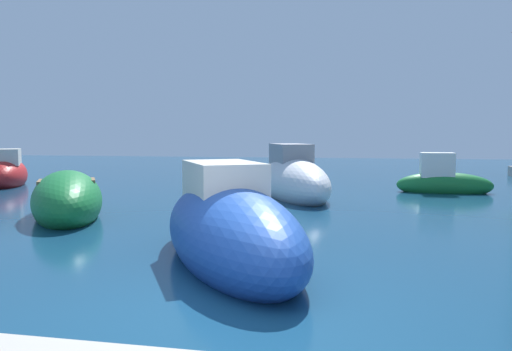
{
  "coord_description": "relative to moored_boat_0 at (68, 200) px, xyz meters",
  "views": [
    {
      "loc": [
        1.36,
        -5.33,
        2.14
      ],
      "look_at": [
        -1.6,
        10.4,
        0.77
      ],
      "focal_mm": 33.09,
      "sensor_mm": 36.0,
      "label": 1
    }
  ],
  "objects": [
    {
      "name": "moored_boat_6",
      "position": [
        5.25,
        -3.48,
        0.1
      ],
      "size": [
        4.22,
        5.46,
        2.05
      ],
      "rotation": [
        0.0,
        0.0,
        5.23
      ],
      "color": "#1E479E",
      "rests_on": "ground"
    },
    {
      "name": "moored_boat_1",
      "position": [
        5.39,
        5.35,
        0.13
      ],
      "size": [
        3.91,
        6.29,
        2.22
      ],
      "rotation": [
        0.0,
        0.0,
        5.07
      ],
      "color": "white",
      "rests_on": "ground"
    },
    {
      "name": "moored_boat_3",
      "position": [
        -7.17,
        6.68,
        0.06
      ],
      "size": [
        3.58,
        4.35,
        1.9
      ],
      "rotation": [
        0.0,
        0.0,
        2.13
      ],
      "color": "#B21E1E",
      "rests_on": "ground"
    },
    {
      "name": "moored_boat_2",
      "position": [
        10.8,
        7.35,
        -0.03
      ],
      "size": [
        3.48,
        1.22,
        1.71
      ],
      "rotation": [
        0.0,
        0.0,
        6.25
      ],
      "color": "#197233",
      "rests_on": "ground"
    },
    {
      "name": "ground",
      "position": [
        5.81,
        -5.86,
        -0.44
      ],
      "size": [
        80.0,
        80.0,
        0.0
      ],
      "primitive_type": "plane",
      "color": "navy"
    },
    {
      "name": "moored_boat_0",
      "position": [
        0.0,
        0.0,
        0.0
      ],
      "size": [
        3.84,
        4.8,
        1.57
      ],
      "rotation": [
        0.0,
        0.0,
        5.25
      ],
      "color": "#197233",
      "rests_on": "ground"
    }
  ]
}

